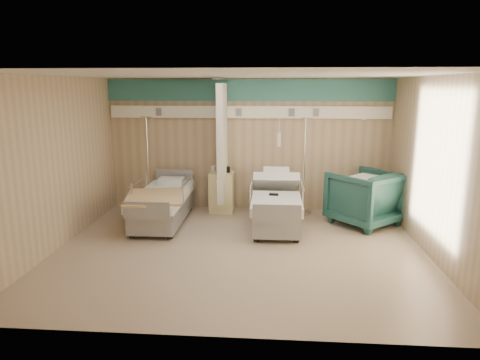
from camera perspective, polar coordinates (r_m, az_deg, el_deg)
name	(u,v)px	position (r m, az deg, el deg)	size (l,w,h in m)	color
ground	(240,250)	(7.11, -0.05, -9.31)	(6.00, 5.00, 0.00)	gray
room_walls	(239,135)	(6.91, -0.15, 6.01)	(6.04, 5.04, 2.82)	tan
bed_right	(276,210)	(8.22, 4.82, -4.01)	(1.00, 2.16, 0.63)	silver
bed_left	(163,208)	(8.48, -10.24, -3.64)	(1.00, 2.16, 0.63)	silver
bedside_cabinet	(222,192)	(9.12, -2.46, -1.61)	(0.50, 0.48, 0.85)	beige
visitor_armchair	(364,198)	(8.58, 16.26, -2.30)	(1.13, 1.16, 1.05)	#1B4540
waffle_blanket	(367,170)	(8.41, 16.55, 1.33)	(0.64, 0.56, 0.07)	white
iv_stand_right	(303,195)	(9.04, 8.42, -1.93)	(0.36, 0.36, 2.02)	silver
iv_stand_left	(149,192)	(9.37, -11.99, -1.57)	(0.36, 0.36, 2.02)	silver
call_remote	(274,194)	(8.03, 4.53, -1.92)	(0.17, 0.08, 0.04)	black
tan_blanket	(154,197)	(7.98, -11.38, -2.22)	(0.99, 1.25, 0.04)	tan
toiletry_bag	(224,169)	(9.03, -2.15, 1.42)	(0.23, 0.14, 0.12)	black
white_cup	(213,169)	(9.15, -3.55, 1.54)	(0.08, 0.08, 0.12)	white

